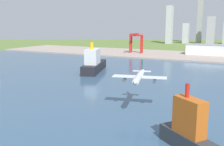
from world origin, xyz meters
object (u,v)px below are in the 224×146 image
at_px(port_crane_red, 136,39).
at_px(cargo_ship, 94,63).
at_px(warehouse_main, 206,49).
at_px(airplane_landing, 139,77).
at_px(container_barge, 194,135).

bearing_deg(port_crane_red, cargo_ship, -83.38).
distance_m(cargo_ship, warehouse_main, 256.70).
xyz_separation_m(airplane_landing, container_barge, (44.74, -48.28, -13.96)).
bearing_deg(warehouse_main, cargo_ship, -113.57).
height_order(airplane_landing, port_crane_red, port_crane_red).
xyz_separation_m(airplane_landing, port_crane_red, (-125.65, 314.07, 7.15)).
height_order(container_barge, warehouse_main, container_barge).
xyz_separation_m(airplane_landing, cargo_ship, (-102.30, 112.90, -12.74)).
distance_m(container_barge, port_crane_red, 400.98).
relative_size(airplane_landing, warehouse_main, 0.60).
height_order(airplane_landing, container_barge, airplane_landing).
bearing_deg(warehouse_main, port_crane_red, -164.85).
bearing_deg(port_crane_red, container_barge, -64.82).
relative_size(container_barge, warehouse_main, 0.58).
height_order(port_crane_red, warehouse_main, port_crane_red).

